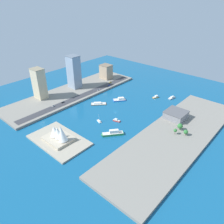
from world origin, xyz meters
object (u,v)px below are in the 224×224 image
Objects in this scene: sailboat_small_white at (99,121)px; suv_black at (63,102)px; tower_tall_glass at (74,72)px; ferry_green_doubledeck at (113,133)px; yacht_sleek_gray at (172,98)px; van_white at (53,106)px; barge_flat_brown at (98,104)px; water_taxi_orange at (156,97)px; office_block_beige at (39,84)px; hatchback_blue at (109,85)px; apartment_midrise_tan at (106,72)px; sedan_silver at (99,90)px; tugboat_red at (117,120)px; taxi_yellow_cab at (110,82)px; opera_landmark at (58,135)px; catamaran_blue at (120,99)px; traffic_light_waterfront at (92,92)px; warehouse_low_gray at (176,115)px.

sailboat_small_white is 76.72m from suv_black.
ferry_green_doubledeck is at bearing 156.78° from tower_tall_glass.
van_white is (114.81, 147.30, 2.67)m from yacht_sleek_gray.
barge_flat_brown is 95.50m from water_taxi_orange.
office_block_beige is 120.81m from hatchback_blue.
apartment_midrise_tan is 61.35m from sedan_silver.
sailboat_small_white reaches higher than barge_flat_brown.
tugboat_red is 56.68m from barge_flat_brown.
sailboat_small_white is 79.16m from van_white.
opera_landmark reaches higher than taxi_yellow_cab.
catamaran_blue is at bearing 46.17° from yacht_sleek_gray.
catamaran_blue reaches higher than barge_flat_brown.
traffic_light_waterfront reaches higher than taxi_yellow_cab.
hatchback_blue is 27.04m from sedan_silver.
barge_flat_brown is at bearing -137.17° from suv_black.
traffic_light_waterfront is at bearing 92.79° from hatchback_blue.
yacht_sleek_gray is 0.70× the size of catamaran_blue.
hatchback_blue reaches higher than van_white.
ferry_green_doubledeck reaches higher than taxi_yellow_cab.
ferry_green_doubledeck reaches higher than tugboat_red.
tower_tall_glass reaches higher than water_taxi_orange.
sailboat_small_white is at bearing -166.51° from van_white.
barge_flat_brown is 51.27m from sailboat_small_white.
water_taxi_orange is 94.57m from taxi_yellow_cab.
apartment_midrise_tan is 141.00m from van_white.
taxi_yellow_cab reaches higher than barge_flat_brown.
water_taxi_orange is at bearing -90.24° from tugboat_red.
apartment_midrise_tan is 205.00m from opera_landmark.
office_block_beige is 10.66× the size of sedan_silver.
apartment_midrise_tan is at bearing -80.73° from van_white.
warehouse_low_gray reaches higher than van_white.
sailboat_small_white is at bearing 136.26° from barge_flat_brown.
suv_black is at bearing 100.68° from apartment_midrise_tan.
yacht_sleek_gray is at bearing -100.85° from tugboat_red.
water_taxi_orange is 97.23m from sedan_silver.
traffic_light_waterfront is (-10.92, 57.44, 3.38)m from taxi_yellow_cab.
tower_tall_glass is at bearing 10.45° from catamaran_blue.
barge_flat_brown is 116.45m from warehouse_low_gray.
apartment_midrise_tan is at bearing -33.62° from catamaran_blue.
sailboat_small_white is at bearing 81.65° from water_taxi_orange.
sailboat_small_white is 97.21m from sedan_silver.
apartment_midrise_tan is at bearing -97.40° from office_block_beige.
suv_black is 17.18m from van_white.
barge_flat_brown is 96.88m from office_block_beige.
van_white is at bearing 99.27° from apartment_midrise_tan.
yacht_sleek_gray is 111.83m from hatchback_blue.
van_white reaches higher than yacht_sleek_gray.
apartment_midrise_tan is at bearing -41.83° from tugboat_red.
tower_tall_glass is at bearing -23.22° from ferry_green_doubledeck.
taxi_yellow_cab is (-22.01, 12.34, -12.31)m from apartment_midrise_tan.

